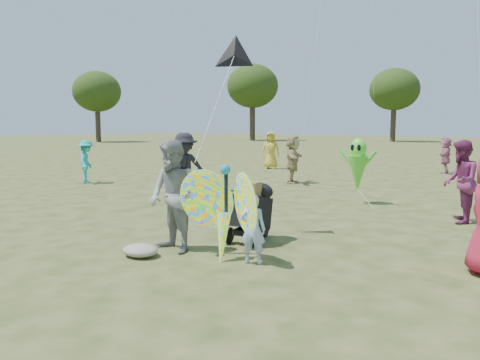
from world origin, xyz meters
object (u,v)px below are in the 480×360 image
Objects in this scene: crowd_e at (460,182)px; adult_man at (173,196)px; jogging_stroller at (253,208)px; crowd_d at (293,159)px; crowd_j at (446,155)px; alien_kite at (358,167)px; crowd_g at (271,150)px; crowd_b at (185,168)px; butterfly_kite at (224,213)px; crowd_i at (87,162)px; child_girl at (253,229)px.

adult_man is at bearing -45.17° from crowd_e.
adult_man reaches higher than jogging_stroller.
crowd_d is at bearing 119.76° from adult_man.
crowd_j is 9.59m from alien_kite.
adult_man reaches higher than crowd_d.
crowd_d is at bearing -72.71° from crowd_g.
crowd_b reaches higher than crowd_e.
jogging_stroller is 0.63× the size of butterfly_kite.
crowd_i reaches higher than jogging_stroller.
crowd_b is 1.08× the size of crowd_d.
child_girl is 9.92m from crowd_d.
crowd_d is 7.36m from crowd_e.
crowd_e reaches higher than crowd_j.
crowd_b is 10.13m from crowd_g.
crowd_j is (3.84, 12.18, -0.16)m from crowd_b.
crowd_i is (-5.93, -4.37, -0.09)m from crowd_d.
alien_kite is at bearing 93.04° from butterfly_kite.
child_girl is 0.57× the size of adult_man.
crowd_b reaches higher than child_girl.
crowd_d is 4.55m from alien_kite.
crowd_e is 1.02× the size of alien_kite.
crowd_g is at bearing -81.14° from crowd_j.
adult_man is 1.20× the size of crowd_j.
crowd_i is at bearing -170.69° from alien_kite.
crowd_d is at bearing 41.44° from crowd_b.
alien_kite is at bearing -124.88° from crowd_i.
crowd_e is at bearing 69.53° from adult_man.
crowd_i is at bearing -100.42° from crowd_e.
crowd_e is at bearing 2.82° from crowd_j.
child_girl is 0.69× the size of crowd_i.
crowd_e reaches higher than crowd_d.
alien_kite is at bearing 96.17° from adult_man.
crowd_g is at bearing 63.05° from crowd_b.
crowd_g reaches higher than alien_kite.
child_girl is 1.51m from adult_man.
child_girl is at bearing -157.81° from crowd_i.
child_girl is at bearing 6.02° from butterfly_kite.
crowd_d is at bearing -97.80° from crowd_i.
crowd_d is 1.00× the size of alien_kite.
jogging_stroller is at bearing -46.79° from crowd_e.
adult_man is at bearing -170.22° from butterfly_kite.
crowd_d is at bearing 141.78° from alien_kite.
child_girl is at bearing -176.08° from crowd_d.
crowd_i is (-2.36, -8.52, -0.11)m from crowd_g.
adult_man is at bearing -162.23° from crowd_i.
child_girl is 0.55m from butterfly_kite.
child_girl is 0.60× the size of crowd_g.
crowd_i is at bearing -44.96° from child_girl.
crowd_e is at bearing 47.58° from jogging_stroller.
crowd_g reaches higher than child_girl.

